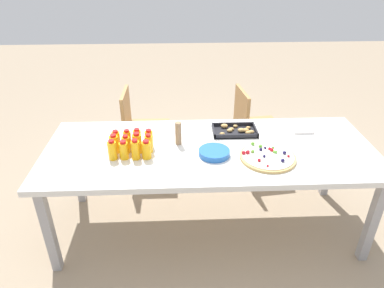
{
  "coord_description": "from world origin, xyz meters",
  "views": [
    {
      "loc": [
        -0.22,
        -2.11,
        1.96
      ],
      "look_at": [
        -0.12,
        0.03,
        0.74
      ],
      "focal_mm": 32.85,
      "sensor_mm": 36.0,
      "label": 1
    }
  ],
  "objects_px": {
    "juice_bottle_1": "(124,150)",
    "cardboard_tube": "(178,133)",
    "plate_stack": "(214,153)",
    "juice_bottle_5": "(126,144)",
    "chair_far_left": "(140,125)",
    "juice_bottle_3": "(146,150)",
    "juice_bottle_7": "(149,144)",
    "juice_bottle_9": "(127,139)",
    "napkin_stack": "(301,129)",
    "party_table": "(210,155)",
    "juice_bottle_0": "(112,150)",
    "juice_bottle_2": "(135,150)",
    "juice_bottle_4": "(114,144)",
    "snack_tray": "(235,131)",
    "juice_bottle_11": "(149,139)",
    "chair_far_right": "(252,123)",
    "fruit_pizza": "(267,157)",
    "juice_bottle_8": "(116,140)",
    "juice_bottle_10": "(137,139)",
    "juice_bottle_6": "(137,143)"
  },
  "relations": [
    {
      "from": "juice_bottle_1",
      "to": "cardboard_tube",
      "type": "distance_m",
      "value": 0.4
    },
    {
      "from": "plate_stack",
      "to": "cardboard_tube",
      "type": "xyz_separation_m",
      "value": [
        -0.24,
        0.17,
        0.06
      ]
    },
    {
      "from": "juice_bottle_5",
      "to": "cardboard_tube",
      "type": "bearing_deg",
      "value": 16.14
    },
    {
      "from": "chair_far_left",
      "to": "juice_bottle_3",
      "type": "xyz_separation_m",
      "value": [
        0.14,
        -0.94,
        0.28
      ]
    },
    {
      "from": "juice_bottle_7",
      "to": "juice_bottle_9",
      "type": "relative_size",
      "value": 1.01
    },
    {
      "from": "juice_bottle_3",
      "to": "napkin_stack",
      "type": "height_order",
      "value": "juice_bottle_3"
    },
    {
      "from": "party_table",
      "to": "juice_bottle_0",
      "type": "relative_size",
      "value": 16.34
    },
    {
      "from": "juice_bottle_2",
      "to": "juice_bottle_4",
      "type": "xyz_separation_m",
      "value": [
        -0.15,
        0.08,
        -0.0
      ]
    },
    {
      "from": "snack_tray",
      "to": "juice_bottle_11",
      "type": "bearing_deg",
      "value": -163.09
    },
    {
      "from": "chair_far_right",
      "to": "fruit_pizza",
      "type": "xyz_separation_m",
      "value": [
        -0.11,
        -0.97,
        0.23
      ]
    },
    {
      "from": "juice_bottle_8",
      "to": "juice_bottle_10",
      "type": "bearing_deg",
      "value": -0.31
    },
    {
      "from": "juice_bottle_2",
      "to": "juice_bottle_10",
      "type": "bearing_deg",
      "value": 90.53
    },
    {
      "from": "snack_tray",
      "to": "juice_bottle_7",
      "type": "bearing_deg",
      "value": -157.47
    },
    {
      "from": "juice_bottle_0",
      "to": "juice_bottle_4",
      "type": "relative_size",
      "value": 1.0
    },
    {
      "from": "fruit_pizza",
      "to": "cardboard_tube",
      "type": "bearing_deg",
      "value": 159.31
    },
    {
      "from": "juice_bottle_0",
      "to": "cardboard_tube",
      "type": "height_order",
      "value": "cardboard_tube"
    },
    {
      "from": "chair_far_left",
      "to": "juice_bottle_6",
      "type": "height_order",
      "value": "juice_bottle_6"
    },
    {
      "from": "juice_bottle_5",
      "to": "juice_bottle_8",
      "type": "relative_size",
      "value": 0.99
    },
    {
      "from": "juice_bottle_4",
      "to": "juice_bottle_7",
      "type": "distance_m",
      "value": 0.23
    },
    {
      "from": "juice_bottle_6",
      "to": "juice_bottle_5",
      "type": "bearing_deg",
      "value": 178.84
    },
    {
      "from": "juice_bottle_10",
      "to": "cardboard_tube",
      "type": "bearing_deg",
      "value": 6.81
    },
    {
      "from": "juice_bottle_11",
      "to": "juice_bottle_7",
      "type": "bearing_deg",
      "value": -87.93
    },
    {
      "from": "napkin_stack",
      "to": "juice_bottle_10",
      "type": "bearing_deg",
      "value": -170.32
    },
    {
      "from": "juice_bottle_9",
      "to": "plate_stack",
      "type": "relative_size",
      "value": 0.65
    },
    {
      "from": "party_table",
      "to": "juice_bottle_10",
      "type": "relative_size",
      "value": 16.11
    },
    {
      "from": "juice_bottle_6",
      "to": "plate_stack",
      "type": "distance_m",
      "value": 0.52
    },
    {
      "from": "chair_far_right",
      "to": "chair_far_left",
      "type": "distance_m",
      "value": 1.05
    },
    {
      "from": "juice_bottle_8",
      "to": "fruit_pizza",
      "type": "height_order",
      "value": "juice_bottle_8"
    },
    {
      "from": "chair_far_right",
      "to": "juice_bottle_4",
      "type": "bearing_deg",
      "value": -59.75
    },
    {
      "from": "juice_bottle_3",
      "to": "juice_bottle_6",
      "type": "xyz_separation_m",
      "value": [
        -0.07,
        0.08,
        0.01
      ]
    },
    {
      "from": "juice_bottle_1",
      "to": "juice_bottle_9",
      "type": "bearing_deg",
      "value": 87.19
    },
    {
      "from": "chair_far_right",
      "to": "fruit_pizza",
      "type": "height_order",
      "value": "chair_far_right"
    },
    {
      "from": "chair_far_right",
      "to": "snack_tray",
      "type": "bearing_deg",
      "value": -31.15
    },
    {
      "from": "plate_stack",
      "to": "juice_bottle_4",
      "type": "bearing_deg",
      "value": 174.93
    },
    {
      "from": "chair_far_right",
      "to": "juice_bottle_7",
      "type": "bearing_deg",
      "value": -53.35
    },
    {
      "from": "chair_far_right",
      "to": "juice_bottle_8",
      "type": "relative_size",
      "value": 6.25
    },
    {
      "from": "juice_bottle_3",
      "to": "juice_bottle_4",
      "type": "xyz_separation_m",
      "value": [
        -0.22,
        0.07,
        0.0
      ]
    },
    {
      "from": "juice_bottle_0",
      "to": "juice_bottle_7",
      "type": "relative_size",
      "value": 1.03
    },
    {
      "from": "juice_bottle_1",
      "to": "juice_bottle_4",
      "type": "bearing_deg",
      "value": 135.19
    },
    {
      "from": "juice_bottle_1",
      "to": "napkin_stack",
      "type": "xyz_separation_m",
      "value": [
        1.31,
        0.36,
        -0.05
      ]
    },
    {
      "from": "juice_bottle_11",
      "to": "napkin_stack",
      "type": "distance_m",
      "value": 1.17
    },
    {
      "from": "juice_bottle_2",
      "to": "juice_bottle_8",
      "type": "bearing_deg",
      "value": 134.09
    },
    {
      "from": "chair_far_left",
      "to": "juice_bottle_3",
      "type": "bearing_deg",
      "value": 9.36
    },
    {
      "from": "juice_bottle_8",
      "to": "cardboard_tube",
      "type": "xyz_separation_m",
      "value": [
        0.43,
        0.03,
        0.02
      ]
    },
    {
      "from": "juice_bottle_9",
      "to": "napkin_stack",
      "type": "height_order",
      "value": "juice_bottle_9"
    },
    {
      "from": "party_table",
      "to": "napkin_stack",
      "type": "height_order",
      "value": "napkin_stack"
    },
    {
      "from": "party_table",
      "to": "juice_bottle_1",
      "type": "distance_m",
      "value": 0.6
    },
    {
      "from": "juice_bottle_4",
      "to": "juice_bottle_9",
      "type": "xyz_separation_m",
      "value": [
        0.08,
        0.07,
        -0.0
      ]
    },
    {
      "from": "juice_bottle_8",
      "to": "juice_bottle_10",
      "type": "relative_size",
      "value": 0.93
    },
    {
      "from": "juice_bottle_1",
      "to": "juice_bottle_10",
      "type": "xyz_separation_m",
      "value": [
        0.08,
        0.15,
        0.01
      ]
    }
  ]
}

